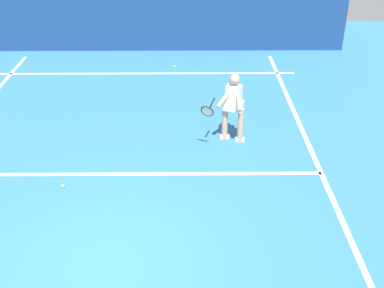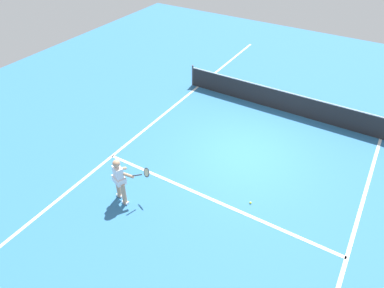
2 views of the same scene
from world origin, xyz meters
TOP-DOWN VIEW (x-y plane):
  - ground_plane at (0.00, 0.00)m, footprint 27.24×27.24m
  - court_back_wall at (0.00, -10.18)m, footprint 12.88×0.24m
  - baseline_marking at (0.00, -7.98)m, footprint 8.88×0.10m
  - service_line_marking at (0.00, -2.52)m, footprint 7.88×0.10m
  - sideline_left_marking at (-3.94, 0.00)m, footprint 0.10×18.95m
  - tennis_player at (-2.25, -3.90)m, footprint 1.01×0.85m
  - tennis_ball_near at (-0.88, -8.46)m, footprint 0.07×0.07m
  - tennis_ball_mid at (1.09, -2.06)m, footprint 0.07×0.07m

SIDE VIEW (x-z plane):
  - ground_plane at x=0.00m, z-range 0.00..0.00m
  - baseline_marking at x=0.00m, z-range 0.00..0.01m
  - service_line_marking at x=0.00m, z-range 0.00..0.01m
  - sideline_left_marking at x=-3.94m, z-range 0.00..0.01m
  - tennis_ball_near at x=-0.88m, z-range 0.00..0.07m
  - tennis_ball_mid at x=1.09m, z-range 0.00..0.07m
  - tennis_player at x=-2.25m, z-range 0.07..1.62m
  - court_back_wall at x=0.00m, z-range 0.00..1.77m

